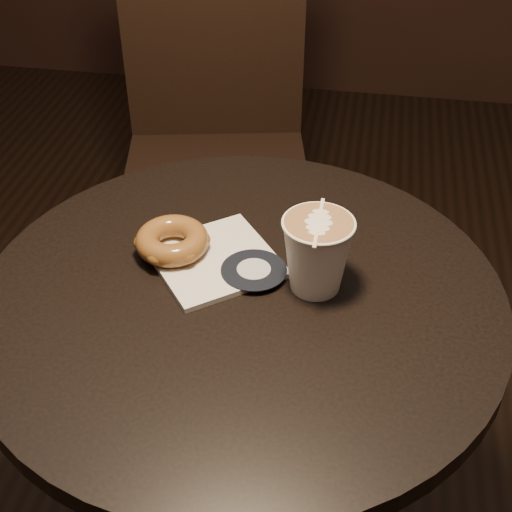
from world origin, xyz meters
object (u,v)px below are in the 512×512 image
object	(u,v)px
doughnut	(172,240)
latte_cup	(317,255)
pastry_bag	(215,260)
chair	(215,111)
cafe_table	(243,390)

from	to	relation	value
doughnut	latte_cup	world-z (taller)	latte_cup
pastry_bag	latte_cup	bearing A→B (deg)	-48.16
chair	pastry_bag	distance (m)	0.78
doughnut	latte_cup	distance (m)	0.21
pastry_bag	latte_cup	world-z (taller)	latte_cup
cafe_table	chair	distance (m)	0.82
doughnut	chair	bearing A→B (deg)	98.39
chair	pastry_bag	size ratio (longest dim) A/B	6.82
doughnut	latte_cup	bearing A→B (deg)	-9.29
cafe_table	doughnut	world-z (taller)	doughnut
chair	doughnut	xyz separation A→B (m)	(0.11, -0.73, 0.17)
latte_cup	cafe_table	bearing A→B (deg)	-165.73
doughnut	latte_cup	size ratio (longest dim) A/B	0.98
pastry_bag	doughnut	world-z (taller)	doughnut
pastry_bag	latte_cup	distance (m)	0.15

